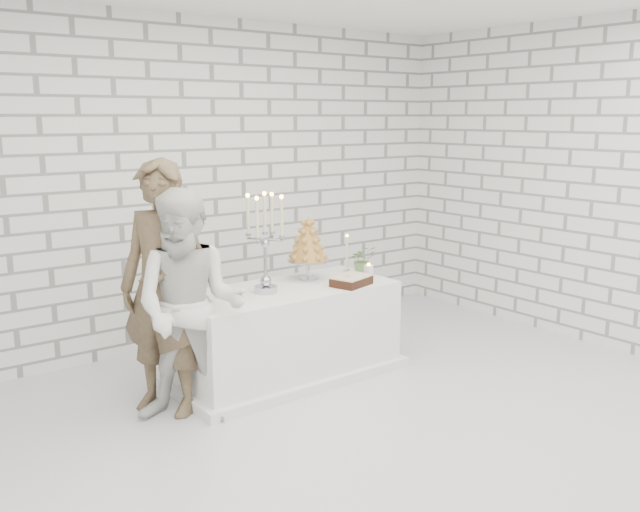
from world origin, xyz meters
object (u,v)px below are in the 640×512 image
Objects in this scene: bride at (190,308)px; croquembouche at (308,248)px; cake_table at (287,332)px; candelabra at (265,243)px; groom at (163,289)px.

bride is 3.02× the size of croquembouche.
candelabra reaches higher than cake_table.
bride is 2.06× the size of candelabra.
bride is (0.07, -0.27, -0.09)m from groom.
bride is 1.40m from croquembouche.
cake_table is 2.25× the size of candelabra.
croquembouche is (0.32, 0.14, 0.65)m from cake_table.
bride reaches higher than cake_table.
groom is at bearing -179.33° from candelabra.
croquembouche is (0.52, 0.15, -0.13)m from candelabra.
groom reaches higher than croquembouche.
candelabra is (-0.20, -0.01, 0.77)m from cake_table.
cake_table is at bearing 56.99° from bride.
croquembouche is at bearing 23.32° from cake_table.
croquembouche reaches higher than cake_table.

